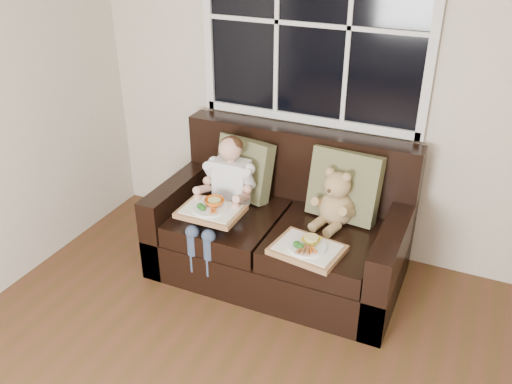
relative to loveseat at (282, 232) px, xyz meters
The scene contains 9 objects.
room_walls 2.47m from the loveseat, 73.18° to the right, with size 4.52×5.02×2.71m.
window_back 1.42m from the loveseat, 90.00° to the left, with size 1.62×0.04×1.37m.
loveseat is the anchor object (origin of this frame).
pillow_left 0.53m from the loveseat, 157.18° to the left, with size 0.47×0.30×0.45m.
pillow_right 0.56m from the loveseat, 21.83° to the left, with size 0.49×0.26×0.49m.
child 0.51m from the loveseat, 163.04° to the right, with size 0.35×0.59×0.80m.
teddy_bear 0.48m from the loveseat, ahead, with size 0.28×0.33×0.41m.
tray_left 0.57m from the loveseat, 138.09° to the right, with size 0.41×0.31×0.10m.
tray_right 0.51m from the loveseat, 49.47° to the right, with size 0.46×0.38×0.10m.
Camera 1 is at (0.55, -1.00, 2.36)m, focal length 38.00 mm.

